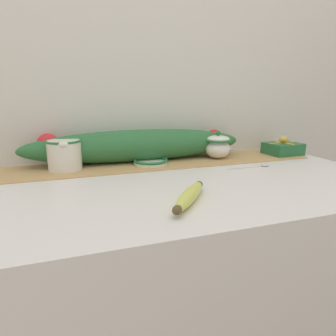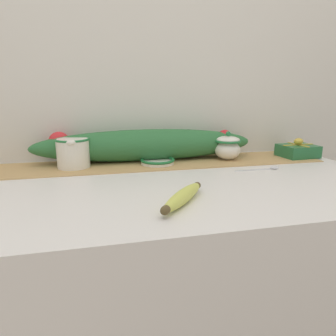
{
  "view_description": "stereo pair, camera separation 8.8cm",
  "coord_description": "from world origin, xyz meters",
  "px_view_note": "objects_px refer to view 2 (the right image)",
  "views": [
    {
      "loc": [
        -0.27,
        -0.84,
        1.17
      ],
      "look_at": [
        0.01,
        -0.03,
        0.96
      ],
      "focal_mm": 32.0,
      "sensor_mm": 36.0,
      "label": 1
    },
    {
      "loc": [
        -0.18,
        -0.87,
        1.17
      ],
      "look_at": [
        0.01,
        -0.03,
        0.96
      ],
      "focal_mm": 32.0,
      "sensor_mm": 36.0,
      "label": 2
    }
  ],
  "objects_px": {
    "sugar_bowl": "(228,147)",
    "banana": "(183,197)",
    "small_dish": "(158,161)",
    "gift_box": "(298,150)",
    "spoon": "(270,168)",
    "cream_pitcher": "(73,152)"
  },
  "relations": [
    {
      "from": "cream_pitcher",
      "to": "sugar_bowl",
      "type": "bearing_deg",
      "value": -0.09
    },
    {
      "from": "small_dish",
      "to": "banana",
      "type": "distance_m",
      "value": 0.42
    },
    {
      "from": "sugar_bowl",
      "to": "cream_pitcher",
      "type": "bearing_deg",
      "value": 179.91
    },
    {
      "from": "small_dish",
      "to": "spoon",
      "type": "bearing_deg",
      "value": -23.08
    },
    {
      "from": "cream_pitcher",
      "to": "spoon",
      "type": "xyz_separation_m",
      "value": [
        0.69,
        -0.18,
        -0.06
      ]
    },
    {
      "from": "small_dish",
      "to": "spoon",
      "type": "height_order",
      "value": "small_dish"
    },
    {
      "from": "gift_box",
      "to": "cream_pitcher",
      "type": "bearing_deg",
      "value": 178.87
    },
    {
      "from": "spoon",
      "to": "gift_box",
      "type": "xyz_separation_m",
      "value": [
        0.22,
        0.16,
        0.03
      ]
    },
    {
      "from": "sugar_bowl",
      "to": "gift_box",
      "type": "distance_m",
      "value": 0.31
    },
    {
      "from": "small_dish",
      "to": "banana",
      "type": "height_order",
      "value": "banana"
    },
    {
      "from": "sugar_bowl",
      "to": "small_dish",
      "type": "bearing_deg",
      "value": -176.91
    },
    {
      "from": "spoon",
      "to": "gift_box",
      "type": "bearing_deg",
      "value": 35.27
    },
    {
      "from": "banana",
      "to": "gift_box",
      "type": "bearing_deg",
      "value": 34.0
    },
    {
      "from": "sugar_bowl",
      "to": "banana",
      "type": "bearing_deg",
      "value": -125.36
    },
    {
      "from": "sugar_bowl",
      "to": "gift_box",
      "type": "relative_size",
      "value": 0.76
    },
    {
      "from": "sugar_bowl",
      "to": "banana",
      "type": "distance_m",
      "value": 0.54
    },
    {
      "from": "sugar_bowl",
      "to": "banana",
      "type": "xyz_separation_m",
      "value": [
        -0.31,
        -0.44,
        -0.04
      ]
    },
    {
      "from": "sugar_bowl",
      "to": "gift_box",
      "type": "height_order",
      "value": "sugar_bowl"
    },
    {
      "from": "cream_pitcher",
      "to": "small_dish",
      "type": "distance_m",
      "value": 0.31
    },
    {
      "from": "spoon",
      "to": "cream_pitcher",
      "type": "bearing_deg",
      "value": 165.12
    },
    {
      "from": "spoon",
      "to": "gift_box",
      "type": "distance_m",
      "value": 0.28
    },
    {
      "from": "banana",
      "to": "spoon",
      "type": "bearing_deg",
      "value": 33.09
    }
  ]
}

